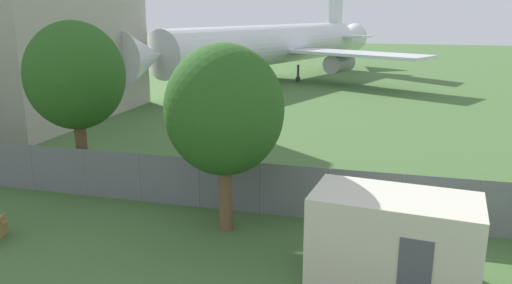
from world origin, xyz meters
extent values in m
cylinder|color=slate|center=(-7.64, 9.88, 1.01)|extent=(0.07, 0.07, 2.01)
cylinder|color=slate|center=(-5.09, 9.88, 1.01)|extent=(0.07, 0.07, 2.01)
cylinder|color=slate|center=(-2.55, 9.88, 1.01)|extent=(0.07, 0.07, 2.01)
cylinder|color=slate|center=(0.00, 9.88, 1.01)|extent=(0.07, 0.07, 2.01)
cylinder|color=slate|center=(2.55, 9.88, 1.01)|extent=(0.07, 0.07, 2.01)
cylinder|color=slate|center=(5.09, 9.88, 1.01)|extent=(0.07, 0.07, 2.01)
cylinder|color=slate|center=(7.64, 9.88, 1.01)|extent=(0.07, 0.07, 2.01)
cylinder|color=slate|center=(10.18, 9.88, 1.01)|extent=(0.07, 0.07, 2.01)
cube|color=slate|center=(0.00, 9.88, 1.01)|extent=(56.00, 0.01, 2.01)
cylinder|color=silver|center=(-5.73, 46.52, 3.99)|extent=(15.38, 32.27, 4.27)
cone|color=silver|center=(-12.16, 29.12, 3.99)|extent=(5.49, 5.49, 4.27)
cone|color=silver|center=(0.88, 64.42, 3.99)|extent=(5.46, 6.34, 3.85)
cube|color=silver|center=(3.77, 44.76, 3.35)|extent=(15.19, 11.04, 0.30)
cylinder|color=#939399|center=(1.83, 45.89, 2.24)|extent=(3.14, 4.27, 1.92)
cube|color=silver|center=(-14.09, 51.36, 3.35)|extent=(15.41, 7.63, 0.30)
cylinder|color=#939399|center=(-11.88, 50.95, 2.24)|extent=(3.14, 4.27, 1.92)
cube|color=silver|center=(-0.49, 60.71, 4.42)|extent=(10.00, 6.47, 0.20)
cylinder|color=#2D2D33|center=(-9.43, 36.51, 0.93)|extent=(0.24, 0.24, 1.86)
cylinder|color=#2D2D33|center=(-9.43, 36.51, 0.28)|extent=(0.48, 0.63, 0.56)
cylinder|color=#2D2D33|center=(-2.75, 47.17, 0.93)|extent=(0.24, 0.24, 1.86)
cylinder|color=#2D2D33|center=(-2.75, 47.17, 0.28)|extent=(0.48, 0.63, 0.56)
cylinder|color=#2D2D33|center=(-7.57, 48.94, 0.93)|extent=(0.24, 0.24, 1.86)
cylinder|color=#2D2D33|center=(-7.57, 48.94, 0.28)|extent=(0.48, 0.63, 0.56)
cube|color=beige|center=(7.33, 6.01, 1.30)|extent=(4.76, 2.85, 2.61)
cube|color=#4C515B|center=(7.87, 4.75, 1.00)|extent=(0.84, 0.12, 1.90)
cylinder|color=brown|center=(1.68, 8.20, 1.29)|extent=(0.48, 0.48, 2.59)
ellipsoid|color=#28561E|center=(1.68, 8.20, 4.30)|extent=(4.02, 4.02, 4.43)
cylinder|color=brown|center=(-5.58, 10.62, 1.60)|extent=(0.49, 0.49, 3.20)
ellipsoid|color=#28561E|center=(-5.58, 10.62, 4.93)|extent=(4.06, 4.06, 4.46)
camera|label=1|loc=(6.90, -7.32, 7.46)|focal=35.00mm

